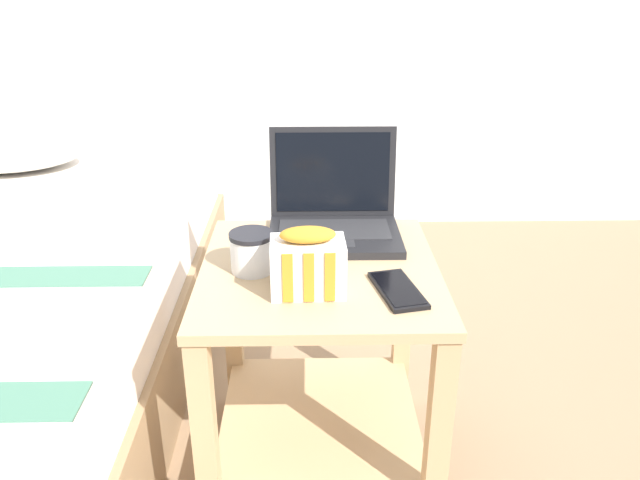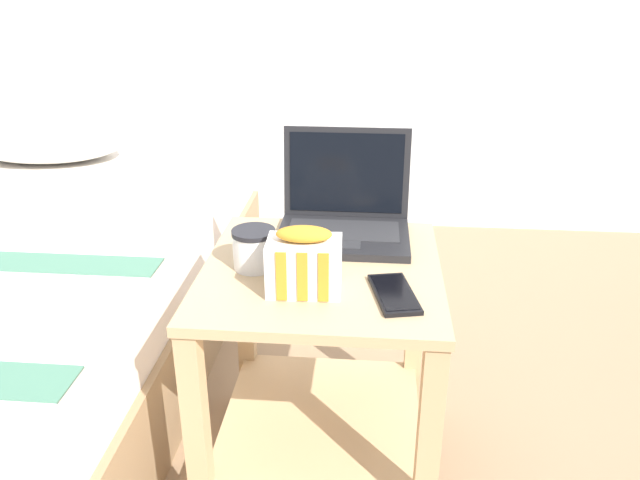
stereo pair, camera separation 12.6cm
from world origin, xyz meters
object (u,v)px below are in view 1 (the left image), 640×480
Objects in this scene: mug_front_left at (253,249)px; cell_phone at (398,290)px; laptop at (334,214)px; snack_bag at (308,263)px.

mug_front_left is 0.31m from cell_phone.
cell_phone is at bearing -19.36° from mug_front_left.
snack_bag is at bearing -102.06° from laptop.
snack_bag is at bearing 177.07° from cell_phone.
cell_phone is (0.11, -0.30, -0.04)m from laptop.
mug_front_left reaches higher than cell_phone.
snack_bag is at bearing -39.20° from mug_front_left.
snack_bag is 0.18m from cell_phone.
snack_bag reaches higher than cell_phone.
laptop is 1.78× the size of cell_phone.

